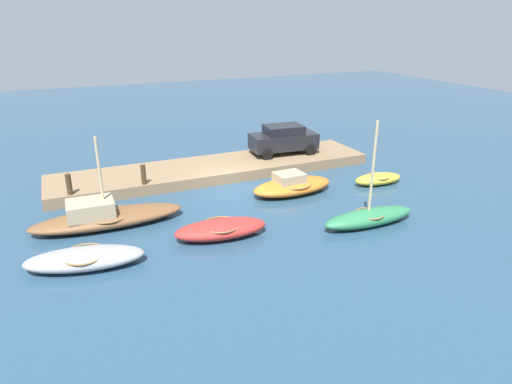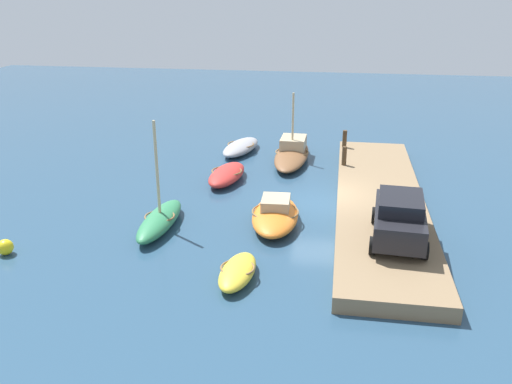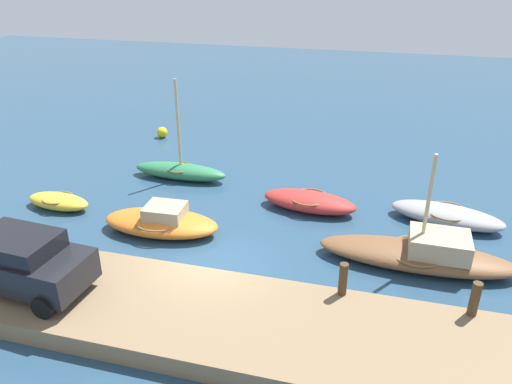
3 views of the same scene
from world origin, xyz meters
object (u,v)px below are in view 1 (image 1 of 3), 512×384
(sailboat_brown, at_px, (105,216))
(rowboat_green, at_px, (369,217))
(motorboat_orange, at_px, (292,185))
(dinghy_yellow, at_px, (378,179))
(rowboat_grey, at_px, (85,258))
(mooring_post_mid_west, at_px, (69,184))
(rowboat_red, at_px, (221,229))
(mooring_post_west, at_px, (143,175))
(parked_car, at_px, (283,139))

(sailboat_brown, distance_m, rowboat_green, 11.26)
(sailboat_brown, distance_m, motorboat_orange, 9.09)
(motorboat_orange, bearing_deg, dinghy_yellow, 169.25)
(sailboat_brown, height_order, dinghy_yellow, sailboat_brown)
(rowboat_grey, bearing_deg, motorboat_orange, -150.10)
(sailboat_brown, xyz_separation_m, rowboat_grey, (1.08, 3.22, -0.11))
(motorboat_orange, height_order, dinghy_yellow, motorboat_orange)
(dinghy_yellow, bearing_deg, mooring_post_mid_west, -9.04)
(rowboat_red, relative_size, mooring_post_mid_west, 3.87)
(mooring_post_west, xyz_separation_m, parked_car, (-8.83, -2.04, 0.40))
(sailboat_brown, distance_m, mooring_post_mid_west, 3.26)
(motorboat_orange, xyz_separation_m, mooring_post_west, (6.85, -2.80, 0.65))
(rowboat_red, relative_size, dinghy_yellow, 1.40)
(mooring_post_mid_west, bearing_deg, mooring_post_west, 180.00)
(motorboat_orange, distance_m, rowboat_grey, 10.71)
(sailboat_brown, bearing_deg, motorboat_orange, -177.91)
(sailboat_brown, relative_size, mooring_post_mid_west, 6.30)
(rowboat_red, height_order, mooring_post_west, mooring_post_west)
(motorboat_orange, xyz_separation_m, dinghy_yellow, (-4.84, 0.69, -0.13))
(rowboat_grey, distance_m, parked_car, 14.72)
(sailboat_brown, xyz_separation_m, rowboat_red, (-4.14, 2.98, -0.09))
(rowboat_red, xyz_separation_m, mooring_post_mid_west, (5.35, -5.95, 0.71))
(rowboat_green, xyz_separation_m, mooring_post_west, (8.08, -7.47, 0.69))
(motorboat_orange, distance_m, parked_car, 5.34)
(motorboat_orange, relative_size, mooring_post_west, 4.38)
(mooring_post_west, bearing_deg, rowboat_grey, 61.77)
(parked_car, bearing_deg, sailboat_brown, 28.52)
(rowboat_red, distance_m, dinghy_yellow, 10.09)
(rowboat_red, distance_m, motorboat_orange, 5.86)
(rowboat_green, distance_m, parked_car, 9.59)
(dinghy_yellow, bearing_deg, rowboat_grey, 14.14)
(rowboat_grey, xyz_separation_m, mooring_post_west, (-3.32, -6.19, 0.73))
(rowboat_green, bearing_deg, parked_car, -93.71)
(dinghy_yellow, bearing_deg, mooring_post_west, -12.68)
(mooring_post_west, bearing_deg, parked_car, -167.01)
(motorboat_orange, distance_m, mooring_post_west, 7.43)
(motorboat_orange, relative_size, dinghy_yellow, 1.57)
(sailboat_brown, distance_m, dinghy_yellow, 13.94)
(dinghy_yellow, bearing_deg, parked_car, -58.77)
(dinghy_yellow, distance_m, mooring_post_west, 12.22)
(mooring_post_west, height_order, mooring_post_mid_west, mooring_post_mid_west)
(dinghy_yellow, xyz_separation_m, parked_car, (2.85, -5.53, 1.17))
(sailboat_brown, height_order, rowboat_grey, sailboat_brown)
(mooring_post_west, bearing_deg, sailboat_brown, 52.91)
(sailboat_brown, xyz_separation_m, motorboat_orange, (-9.09, -0.16, -0.02))
(rowboat_grey, bearing_deg, rowboat_red, -165.89)
(parked_car, bearing_deg, rowboat_green, 89.66)
(parked_car, bearing_deg, mooring_post_west, 17.20)
(rowboat_red, bearing_deg, mooring_post_mid_west, -41.77)
(rowboat_red, height_order, rowboat_green, rowboat_green)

